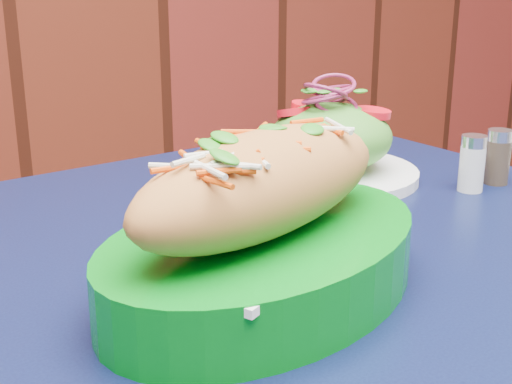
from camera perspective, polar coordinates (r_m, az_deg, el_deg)
cafe_table at (r=0.60m, az=4.19°, el=-14.36°), size 0.81×0.81×0.75m
banh_mi_basket at (r=0.52m, az=0.64°, el=-2.93°), size 0.32×0.25×0.13m
salad_plate at (r=0.80m, az=6.02°, el=3.86°), size 0.20×0.20×0.11m
salt_shaker at (r=0.79m, az=16.90°, el=2.20°), size 0.03×0.03×0.06m
pepper_shaker at (r=0.83m, az=18.78°, el=2.68°), size 0.03×0.03×0.06m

